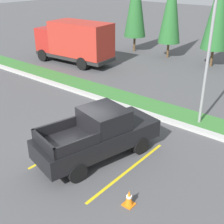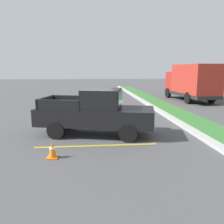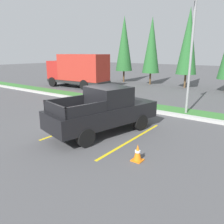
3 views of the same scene
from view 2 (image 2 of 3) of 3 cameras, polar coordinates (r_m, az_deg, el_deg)
name	(u,v)px [view 2 (image 2 of 3)]	position (r m, az deg, el deg)	size (l,w,h in m)	color
ground_plane	(87,130)	(11.46, -6.11, -4.50)	(120.00, 120.00, 0.00)	#4C4C4F
parking_line_near	(95,126)	(12.14, -4.26, -3.58)	(0.12, 4.80, 0.01)	yellow
parking_line_far	(97,146)	(9.17, -3.85, -8.31)	(0.12, 4.80, 0.01)	yellow
curb_strip	(185,126)	(12.41, 17.67, -3.41)	(56.00, 0.40, 0.15)	#B2B2AD
grass_median	(206,127)	(12.89, 22.17, -3.40)	(56.00, 1.80, 0.06)	#387533
pickup_truck_main	(96,113)	(10.40, -3.89, -0.13)	(3.06, 5.52, 2.10)	black
cargo_truck_distant	(191,81)	(22.99, 19.10, 7.21)	(6.94, 2.87, 3.40)	black
traffic_cone	(52,150)	(8.11, -14.60, -9.06)	(0.36, 0.36, 0.60)	orange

